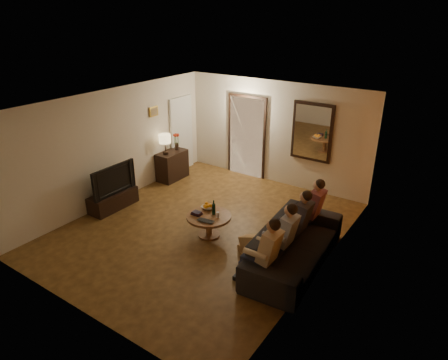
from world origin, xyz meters
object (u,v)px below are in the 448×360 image
Objects in this scene: person_a at (266,256)px; wine_bottle at (214,207)px; table_lamp at (165,144)px; sofa at (295,245)px; person_c at (298,225)px; bowl at (208,207)px; person_d at (311,212)px; dog at (250,242)px; coffee_table at (209,225)px; tv_stand at (113,200)px; laptop at (204,222)px; dresser at (172,165)px; person_b at (283,239)px; tv at (111,179)px.

wine_bottle is at bearing 151.47° from person_a.
table_lamp is 4.59m from sofa.
person_c is 1.89m from bowl.
person_c and person_d have the same top height.
person_c is at bearing 90.00° from person_a.
table_lamp is at bearing 66.88° from sofa.
dog is 0.64× the size of coffee_table.
wine_bottle reaches higher than tv_stand.
person_a is 1.80m from person_d.
laptop is at bearing 162.10° from person_a.
laptop is (0.05, -0.38, -0.14)m from wine_bottle.
person_c is 1.68m from wine_bottle.
person_d is at bearing 22.61° from bowl.
person_c is 3.65× the size of laptop.
wine_bottle is at bearing -29.85° from table_lamp.
dresser is 2.56× the size of laptop.
person_b is at bearing -3.99° from laptop.
person_d is 1.36× the size of coffee_table.
person_a is 1.91m from coffee_table.
person_b reaches higher than tv_stand.
person_c is at bearing 57.82° from dog.
dog is at bearing 135.33° from person_a.
person_b is 1.61m from laptop.
dog reaches higher than bowl.
tv is 4.24m from person_a.
table_lamp reaches higher than sofa.
dog is (-0.76, -0.25, -0.09)m from sofa.
coffee_table is at bearing 5.63° from tv_stand.
coffee_table is 0.38m from laptop.
person_a is (4.21, -2.36, -0.42)m from table_lamp.
sofa reaches higher than dog.
person_c is (0.00, 0.60, 0.00)m from person_b.
tv reaches higher than tv_stand.
table_lamp is 0.21× the size of sofa.
dog is (-0.66, -0.55, -0.32)m from person_c.
tv_stand is 3.68× the size of wine_bottle.
dog is at bearing -25.77° from table_lamp.
person_c is at bearing 16.15° from laptop.
person_b reaches higher than laptop.
laptop is (-0.94, -0.13, 0.18)m from dog.
person_b is at bearing -10.20° from wine_bottle.
person_c is at bearing -18.21° from dresser.
person_b is (4.21, -1.98, 0.23)m from dresser.
laptop reaches higher than coffee_table.
person_b is 2.14× the size of dog.
sofa is at bearing 36.19° from dog.
coffee_table is (-1.04, 0.15, -0.06)m from dog.
table_lamp is at bearing -90.00° from dresser.
dresser is at bearing 64.30° from sofa.
dog is at bearing 103.76° from sofa.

